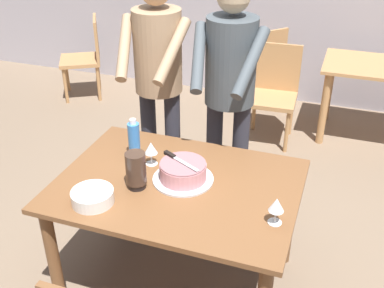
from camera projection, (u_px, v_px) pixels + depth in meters
ground_plane at (179, 281)px, 2.94m from camera, size 14.00×14.00×0.00m
main_dining_table at (178, 200)px, 2.62m from camera, size 1.33×0.97×0.75m
cake_on_platter at (183, 172)px, 2.56m from camera, size 0.34×0.34×0.11m
cake_knife at (174, 157)px, 2.58m from camera, size 0.25×0.15×0.02m
plate_stack at (93, 197)px, 2.39m from camera, size 0.22×0.22×0.07m
wine_glass_near at (276, 206)px, 2.22m from camera, size 0.08×0.08×0.14m
wine_glass_far at (151, 149)px, 2.69m from camera, size 0.08×0.08×0.14m
water_bottle at (134, 140)px, 2.76m from camera, size 0.07×0.07×0.25m
hurricane_lamp at (136, 170)px, 2.48m from camera, size 0.11×0.11×0.21m
person_cutting_cake at (230, 84)px, 2.95m from camera, size 0.47×0.56×1.72m
person_standing_beside at (158, 73)px, 3.12m from camera, size 0.47×0.56×1.72m
background_table at (377, 82)px, 4.31m from camera, size 1.00×0.70×0.74m
background_chair_1 at (260, 66)px, 4.92m from camera, size 0.62×0.62×0.90m
background_chair_2 at (273, 90)px, 4.36m from camera, size 0.46×0.46×0.90m
background_chair_3 at (86, 55)px, 5.24m from camera, size 0.60×0.60×0.90m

